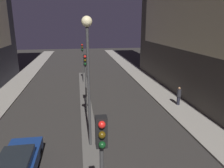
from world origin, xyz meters
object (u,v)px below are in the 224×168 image
Objects in this scene: traffic_light_mid at (85,71)px; traffic_light_far at (82,54)px; car_left_lane at (17,165)px; pedestrian_on_right_sidewalk at (179,96)px; traffic_light_near at (102,161)px; street_lamp at (88,54)px.

traffic_light_far is at bearing 90.00° from traffic_light_mid.
traffic_light_far is at bearing 78.17° from car_left_lane.
traffic_light_near is at bearing -123.98° from pedestrian_on_right_sidewalk.
car_left_lane is (-3.76, -2.41, -5.11)m from street_lamp.
car_left_lane is 14.81m from pedestrian_on_right_sidewalk.
traffic_light_near is 0.64× the size of street_lamp.
traffic_light_mid is 1.06× the size of car_left_lane.
car_left_lane is at bearing 129.36° from traffic_light_near.
traffic_light_mid is at bearing 90.00° from traffic_light_near.
traffic_light_near and traffic_light_mid have the same top height.
traffic_light_far is (0.00, 10.15, 0.00)m from traffic_light_mid.
traffic_light_near is at bearing -90.00° from traffic_light_mid.
traffic_light_far is (0.00, 22.52, 0.00)m from traffic_light_near.
traffic_light_mid is at bearing -90.00° from traffic_light_far.
traffic_light_near reaches higher than car_left_lane.
traffic_light_near is 1.06× the size of car_left_lane.
traffic_light_mid is 0.64× the size of street_lamp.
car_left_lane is at bearing -147.31° from street_lamp.
street_lamp is at bearing 32.69° from car_left_lane.
pedestrian_on_right_sidewalk is (12.35, 8.16, 0.31)m from car_left_lane.
street_lamp is (0.00, -15.53, 2.09)m from traffic_light_far.
pedestrian_on_right_sidewalk is (8.59, 12.74, -2.72)m from traffic_light_near.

